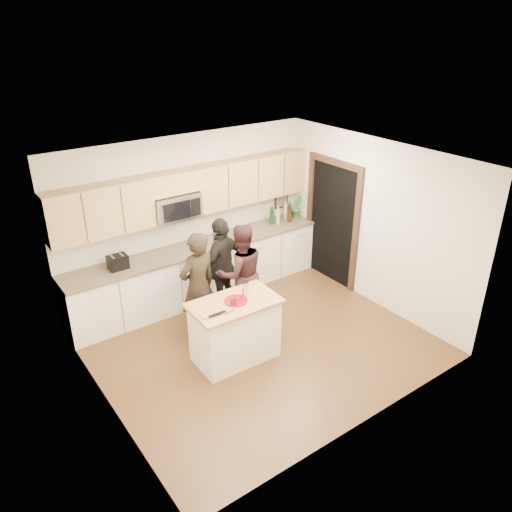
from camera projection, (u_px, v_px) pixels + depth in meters
floor at (259, 343)px, 7.32m from camera, size 4.50×4.50×0.00m
room_shell at (259, 234)px, 6.57m from camera, size 4.52×4.02×2.71m
back_cabinetry at (200, 271)px, 8.35m from camera, size 4.50×0.66×0.94m
upper_cabinetry at (193, 190)px, 7.88m from camera, size 4.50×0.33×0.75m
microwave at (175, 207)px, 7.75m from camera, size 0.76×0.41×0.40m
doorway at (333, 218)px, 8.65m from camera, size 0.06×1.25×2.20m
framed_picture at (281, 198)px, 9.24m from camera, size 0.30×0.03×0.38m
dish_towel at (151, 273)px, 7.57m from camera, size 0.34×0.60×0.48m
island at (235, 330)px, 6.82m from camera, size 1.22×0.73×0.90m
red_plate at (236, 301)px, 6.63m from camera, size 0.32×0.32×0.02m
box_grater at (245, 288)px, 6.69m from camera, size 0.08×0.05×0.22m
drink_glass at (234, 301)px, 6.53m from camera, size 0.08×0.08×0.10m
cutting_board at (210, 314)px, 6.34m from camera, size 0.26×0.17×0.02m
tongs at (217, 314)px, 6.31m from camera, size 0.24×0.04×0.02m
knife at (227, 311)px, 6.37m from camera, size 0.19×0.03×0.01m
toaster at (118, 262)px, 7.36m from camera, size 0.28×0.20×0.21m
bottle_cluster at (283, 213)px, 9.02m from camera, size 0.46×0.23×0.35m
orchid at (296, 207)px, 9.18m from camera, size 0.29×0.28×0.41m
woman_left at (198, 286)px, 7.13m from camera, size 0.66×0.48×1.67m
woman_center at (241, 274)px, 7.57m from camera, size 0.89×0.76×1.60m
woman_right at (223, 266)px, 7.78m from camera, size 1.02×0.73×1.61m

